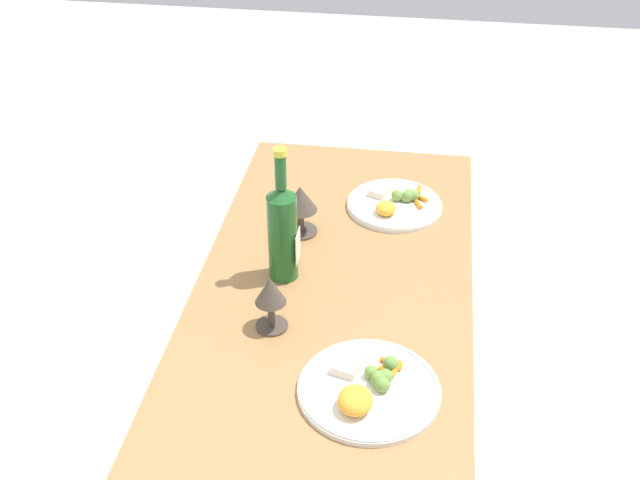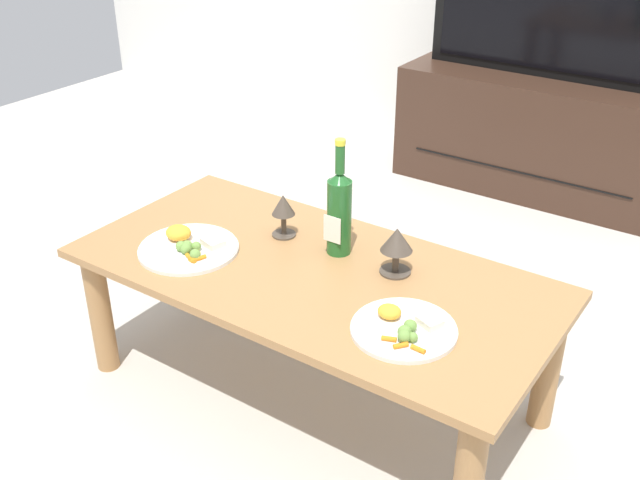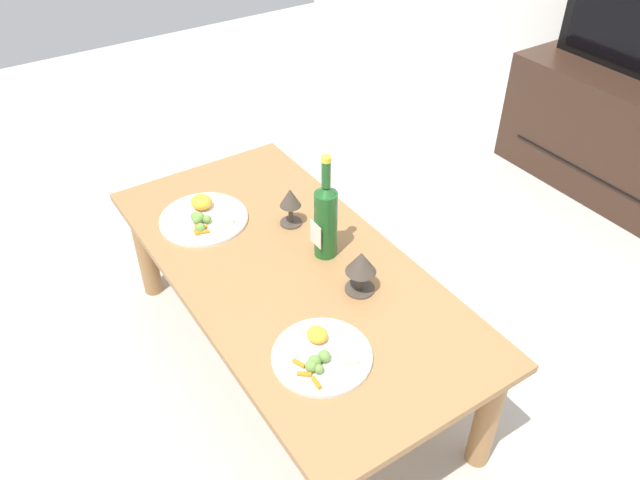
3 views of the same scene
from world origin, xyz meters
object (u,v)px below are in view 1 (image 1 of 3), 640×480
dining_table (334,304)px  dinner_plate_left (368,388)px  goblet_left (270,295)px  dinner_plate_right (395,204)px  wine_bottle (282,229)px  goblet_right (300,202)px

dining_table → dinner_plate_left: (-0.36, -0.12, 0.08)m
dinner_plate_left → dining_table: bearing=18.1°
dining_table → goblet_left: 0.27m
goblet_left → dinner_plate_right: (0.54, -0.24, -0.08)m
wine_bottle → dinner_plate_right: size_ratio=1.32×
dining_table → wine_bottle: 0.24m
wine_bottle → goblet_right: bearing=-2.5°
dining_table → dinner_plate_right: size_ratio=5.20×
goblet_left → dinner_plate_left: 0.30m
goblet_left → goblet_right: size_ratio=0.98×
wine_bottle → goblet_left: bearing=-177.5°
wine_bottle → goblet_left: wine_bottle is taller
dining_table → dinner_plate_right: 0.39m
wine_bottle → dinner_plate_left: 0.46m
goblet_left → dinner_plate_right: 0.60m
goblet_left → dinner_plate_right: goblet_left is taller
wine_bottle → dinner_plate_left: wine_bottle is taller
goblet_right → dining_table: bearing=-149.8°
goblet_right → dinner_plate_right: goblet_right is taller
wine_bottle → goblet_left: size_ratio=2.58×
wine_bottle → goblet_right: 0.20m
goblet_right → dinner_plate_right: (0.16, -0.24, -0.08)m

